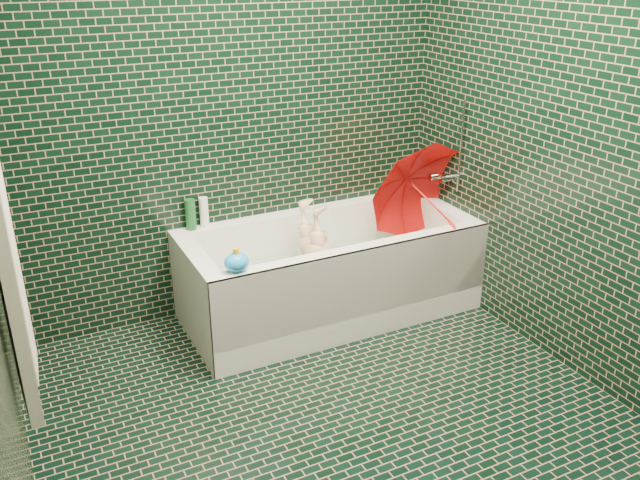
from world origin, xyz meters
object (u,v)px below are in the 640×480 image
child (319,267)px  bath_toy (237,262)px  rubber_duck (395,189)px  umbrella (430,202)px  bathtub (331,281)px

child → bath_toy: size_ratio=6.08×
child → rubber_duck: size_ratio=7.34×
umbrella → bath_toy: umbrella is taller
child → bath_toy: (-0.61, -0.31, 0.29)m
child → rubber_duck: bearing=110.1°
bathtub → umbrella: 0.76m
rubber_duck → bathtub: bearing=-152.4°
rubber_duck → bath_toy: 1.45m
bath_toy → rubber_duck: bearing=28.2°
child → umbrella: bearing=80.2°
bathtub → child: 0.12m
bathtub → rubber_duck: 0.81m
bathtub → bath_toy: 0.84m
bathtub → rubber_duck: bearing=26.8°
bathtub → child: size_ratio=2.13×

